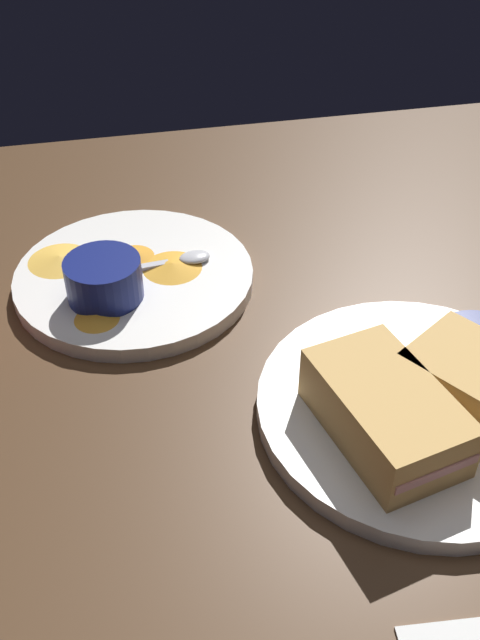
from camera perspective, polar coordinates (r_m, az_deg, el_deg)
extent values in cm
cube|color=#4C331E|center=(61.55, 0.87, -7.94)|extent=(110.00, 110.00, 3.00)
cylinder|color=white|center=(61.11, 13.95, -6.77)|extent=(26.56, 26.56, 1.60)
cube|color=tan|center=(55.74, 11.39, -7.10)|extent=(14.33, 10.22, 4.80)
cube|color=#DB938E|center=(55.74, 11.39, -7.10)|extent=(14.45, 9.68, 0.80)
cylinder|color=#0C144C|center=(62.88, 18.19, -2.66)|extent=(6.99, 6.99, 4.06)
cylinder|color=black|center=(61.86, 18.49, -1.53)|extent=(5.73, 5.73, 0.60)
cube|color=silver|center=(58.17, 11.65, -7.75)|extent=(2.88, 5.38, 0.40)
ellipsoid|color=silver|center=(61.26, 15.34, -5.36)|extent=(3.27, 3.80, 0.80)
cylinder|color=white|center=(73.95, -8.35, 3.36)|extent=(24.10, 24.10, 1.60)
cylinder|color=navy|center=(69.35, -10.74, 3.21)|extent=(7.29, 7.29, 4.04)
cylinder|color=olive|center=(68.43, -10.90, 4.30)|extent=(5.97, 5.97, 0.60)
cube|color=silver|center=(73.44, -7.77, 4.15)|extent=(1.29, 5.55, 0.40)
ellipsoid|color=silver|center=(74.19, -3.61, 5.00)|extent=(2.48, 3.38, 0.80)
cone|color=gold|center=(73.33, -5.40, 4.34)|extent=(7.76, 7.76, 0.60)
cone|color=orange|center=(75.48, -8.47, 5.18)|extent=(4.52, 4.52, 0.60)
cone|color=gold|center=(76.32, -14.13, 4.76)|extent=(8.28, 8.28, 0.60)
cone|color=gold|center=(67.69, -11.30, 0.27)|extent=(5.88, 5.88, 0.60)
cone|color=orange|center=(74.70, -12.24, 4.26)|extent=(6.55, 6.55, 0.60)
cone|color=orange|center=(76.11, -12.06, 5.02)|extent=(6.06, 6.06, 0.60)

